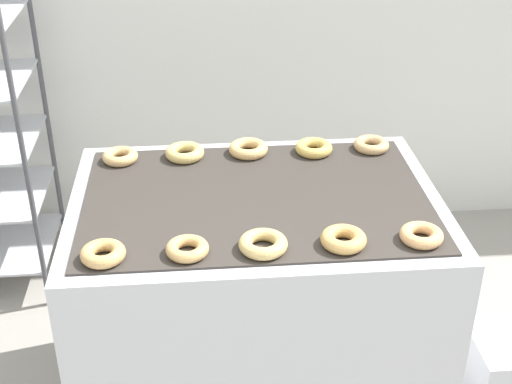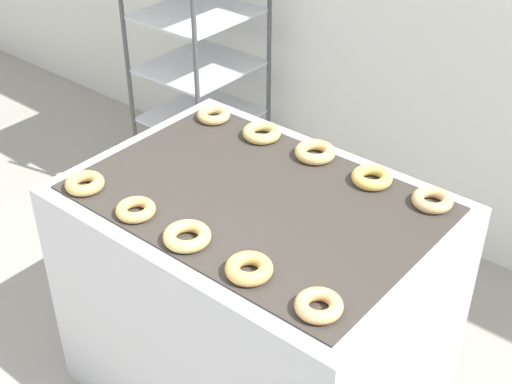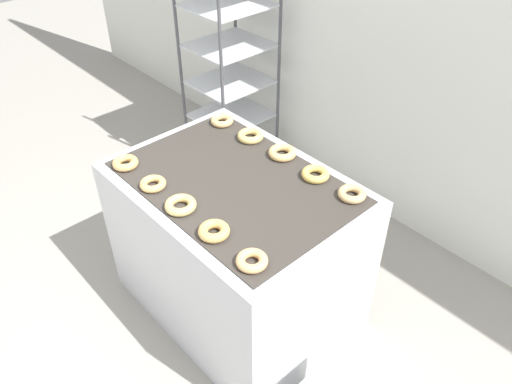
# 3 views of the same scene
# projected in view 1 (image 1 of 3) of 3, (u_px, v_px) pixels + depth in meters

# --- Properties ---
(fryer_machine) EXTENTS (1.30, 0.93, 0.95)m
(fryer_machine) POSITION_uv_depth(u_px,v_px,m) (256.00, 305.00, 2.71)
(fryer_machine) COLOR silver
(fryer_machine) RESTS_ON ground_plane
(glaze_bin) EXTENTS (0.33, 0.31, 0.40)m
(glaze_bin) POSITION_uv_depth(u_px,v_px,m) (508.00, 380.00, 2.74)
(glaze_bin) COLOR silver
(glaze_bin) RESTS_ON ground_plane
(donut_near_leftmost) EXTENTS (0.14, 0.14, 0.04)m
(donut_near_leftmost) POSITION_uv_depth(u_px,v_px,m) (103.00, 254.00, 2.14)
(donut_near_leftmost) COLOR tan
(donut_near_leftmost) RESTS_ON fryer_machine
(donut_near_left) EXTENTS (0.13, 0.13, 0.04)m
(donut_near_left) POSITION_uv_depth(u_px,v_px,m) (187.00, 249.00, 2.16)
(donut_near_left) COLOR tan
(donut_near_left) RESTS_ON fryer_machine
(donut_near_center) EXTENTS (0.15, 0.15, 0.04)m
(donut_near_center) POSITION_uv_depth(u_px,v_px,m) (263.00, 244.00, 2.18)
(donut_near_center) COLOR #DFBC6E
(donut_near_center) RESTS_ON fryer_machine
(donut_near_right) EXTENTS (0.14, 0.14, 0.04)m
(donut_near_right) POSITION_uv_depth(u_px,v_px,m) (343.00, 239.00, 2.20)
(donut_near_right) COLOR #DFAB5E
(donut_near_right) RESTS_ON fryer_machine
(donut_near_rightmost) EXTENTS (0.14, 0.14, 0.04)m
(donut_near_rightmost) POSITION_uv_depth(u_px,v_px,m) (421.00, 235.00, 2.23)
(donut_near_rightmost) COLOR #ECAF6D
(donut_near_rightmost) RESTS_ON fryer_machine
(donut_far_leftmost) EXTENTS (0.14, 0.14, 0.04)m
(donut_far_leftmost) POSITION_uv_depth(u_px,v_px,m) (120.00, 156.00, 2.71)
(donut_far_leftmost) COLOR #DDB06E
(donut_far_leftmost) RESTS_ON fryer_machine
(donut_far_left) EXTENTS (0.15, 0.15, 0.04)m
(donut_far_left) POSITION_uv_depth(u_px,v_px,m) (185.00, 152.00, 2.74)
(donut_far_left) COLOR #DFBF6B
(donut_far_left) RESTS_ON fryer_machine
(donut_far_center) EXTENTS (0.15, 0.15, 0.04)m
(donut_far_center) POSITION_uv_depth(u_px,v_px,m) (249.00, 149.00, 2.77)
(donut_far_center) COLOR #E5B76E
(donut_far_center) RESTS_ON fryer_machine
(donut_far_right) EXTENTS (0.15, 0.15, 0.04)m
(donut_far_right) POSITION_uv_depth(u_px,v_px,m) (314.00, 148.00, 2.77)
(donut_far_right) COLOR #DEB859
(donut_far_right) RESTS_ON fryer_machine
(donut_far_rightmost) EXTENTS (0.14, 0.14, 0.04)m
(donut_far_rightmost) POSITION_uv_depth(u_px,v_px,m) (371.00, 145.00, 2.80)
(donut_far_rightmost) COLOR tan
(donut_far_rightmost) RESTS_ON fryer_machine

